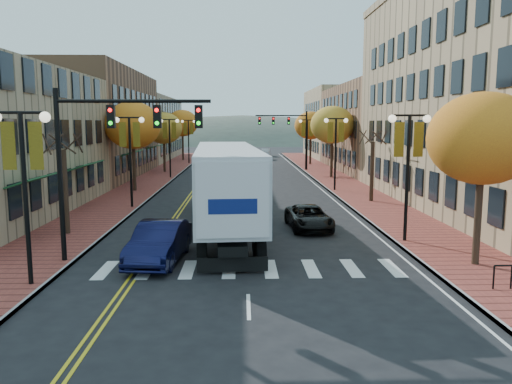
{
  "coord_description": "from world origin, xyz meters",
  "views": [
    {
      "loc": [
        -0.19,
        -16.84,
        5.66
      ],
      "look_at": [
        0.51,
        8.05,
        2.2
      ],
      "focal_mm": 35.0,
      "sensor_mm": 36.0,
      "label": 1
    }
  ],
  "objects": [
    {
      "name": "car_far_oncoming",
      "position": [
        3.87,
        67.75,
        0.67
      ],
      "size": [
        1.92,
        4.21,
        1.34
      ],
      "primitive_type": "imported",
      "rotation": [
        0.0,
        0.0,
        3.01
      ],
      "color": "#ACABB3",
      "rests_on": "ground"
    },
    {
      "name": "tree_right_a",
      "position": [
        9.0,
        2.0,
        5.05
      ],
      "size": [
        4.16,
        4.16,
        6.69
      ],
      "color": "#382619",
      "rests_on": "sidewalk_right"
    },
    {
      "name": "ground",
      "position": [
        0.0,
        0.0,
        0.0
      ],
      "size": [
        200.0,
        200.0,
        0.0
      ],
      "primitive_type": "plane",
      "color": "black",
      "rests_on": "ground"
    },
    {
      "name": "tree_right_c",
      "position": [
        9.0,
        34.0,
        5.45
      ],
      "size": [
        4.48,
        4.48,
        7.21
      ],
      "color": "#382619",
      "rests_on": "sidewalk_right"
    },
    {
      "name": "traffic_mast_near",
      "position": [
        -5.48,
        3.0,
        4.92
      ],
      "size": [
        6.1,
        0.35,
        7.0
      ],
      "color": "black",
      "rests_on": "ground"
    },
    {
      "name": "navy_sedan",
      "position": [
        -3.58,
        3.17,
        0.82
      ],
      "size": [
        2.19,
        5.12,
        1.64
      ],
      "primitive_type": "imported",
      "rotation": [
        0.0,
        0.0,
        -0.09
      ],
      "color": "black",
      "rests_on": "ground"
    },
    {
      "name": "building_left_mid",
      "position": [
        -17.0,
        36.0,
        5.5
      ],
      "size": [
        12.0,
        24.0,
        11.0
      ],
      "primitive_type": "cube",
      "color": "brown",
      "rests_on": "ground"
    },
    {
      "name": "lamp_right_c",
      "position": [
        7.5,
        42.0,
        4.29
      ],
      "size": [
        1.96,
        0.36,
        6.05
      ],
      "color": "black",
      "rests_on": "ground"
    },
    {
      "name": "sidewalk_right",
      "position": [
        9.0,
        32.5,
        0.07
      ],
      "size": [
        4.0,
        85.0,
        0.15
      ],
      "primitive_type": "cube",
      "color": "brown",
      "rests_on": "ground"
    },
    {
      "name": "car_far_silver",
      "position": [
        3.3,
        60.33,
        0.63
      ],
      "size": [
        2.06,
        4.44,
        1.26
      ],
      "primitive_type": "imported",
      "rotation": [
        0.0,
        0.0,
        0.07
      ],
      "color": "#999AA0",
      "rests_on": "ground"
    },
    {
      "name": "lamp_left_b",
      "position": [
        -7.5,
        16.0,
        4.29
      ],
      "size": [
        1.96,
        0.36,
        6.05
      ],
      "color": "black",
      "rests_on": "ground"
    },
    {
      "name": "tree_right_b",
      "position": [
        9.0,
        18.0,
        2.25
      ],
      "size": [
        0.28,
        0.28,
        4.2
      ],
      "color": "#382619",
      "rests_on": "sidewalk_right"
    },
    {
      "name": "building_right_mid",
      "position": [
        18.5,
        42.0,
        5.0
      ],
      "size": [
        15.0,
        24.0,
        10.0
      ],
      "primitive_type": "cube",
      "color": "brown",
      "rests_on": "ground"
    },
    {
      "name": "tree_left_c",
      "position": [
        -9.0,
        40.0,
        5.05
      ],
      "size": [
        4.16,
        4.16,
        6.69
      ],
      "color": "#382619",
      "rests_on": "sidewalk_left"
    },
    {
      "name": "car_far_white",
      "position": [
        -1.41,
        51.42,
        0.73
      ],
      "size": [
        2.13,
        4.43,
        1.46
      ],
      "primitive_type": "imported",
      "rotation": [
        0.0,
        0.0,
        -0.1
      ],
      "color": "silver",
      "rests_on": "ground"
    },
    {
      "name": "semi_truck",
      "position": [
        -1.07,
        9.62,
        2.6
      ],
      "size": [
        3.93,
        17.94,
        4.45
      ],
      "rotation": [
        0.0,
        0.0,
        0.06
      ],
      "color": "black",
      "rests_on": "ground"
    },
    {
      "name": "tree_right_d",
      "position": [
        9.0,
        50.0,
        5.29
      ],
      "size": [
        4.35,
        4.35,
        7.0
      ],
      "color": "#382619",
      "rests_on": "sidewalk_right"
    },
    {
      "name": "building_right_far",
      "position": [
        18.5,
        64.0,
        5.5
      ],
      "size": [
        15.0,
        20.0,
        11.0
      ],
      "primitive_type": "cube",
      "color": "#9E8966",
      "rests_on": "ground"
    },
    {
      "name": "tree_left_d",
      "position": [
        -9.0,
        58.0,
        5.6
      ],
      "size": [
        4.61,
        4.61,
        7.42
      ],
      "color": "#382619",
      "rests_on": "sidewalk_left"
    },
    {
      "name": "tree_left_a",
      "position": [
        -9.0,
        8.0,
        2.25
      ],
      "size": [
        0.28,
        0.28,
        4.2
      ],
      "color": "#382619",
      "rests_on": "sidewalk_left"
    },
    {
      "name": "black_suv",
      "position": [
        3.39,
        9.35,
        0.63
      ],
      "size": [
        2.38,
        4.67,
        1.26
      ],
      "primitive_type": "imported",
      "rotation": [
        0.0,
        0.0,
        0.06
      ],
      "color": "black",
      "rests_on": "ground"
    },
    {
      "name": "lamp_left_c",
      "position": [
        -7.5,
        34.0,
        4.29
      ],
      "size": [
        1.96,
        0.36,
        6.05
      ],
      "color": "black",
      "rests_on": "ground"
    },
    {
      "name": "building_left_far",
      "position": [
        -17.0,
        61.0,
        4.75
      ],
      "size": [
        12.0,
        26.0,
        9.5
      ],
      "primitive_type": "cube",
      "color": "#9E8966",
      "rests_on": "ground"
    },
    {
      "name": "tree_left_b",
      "position": [
        -9.0,
        24.0,
        5.45
      ],
      "size": [
        4.48,
        4.48,
        7.21
      ],
      "color": "#382619",
      "rests_on": "sidewalk_left"
    },
    {
      "name": "lamp_left_a",
      "position": [
        -7.5,
        0.0,
        4.29
      ],
      "size": [
        1.96,
        0.36,
        6.05
      ],
      "color": "black",
      "rests_on": "ground"
    },
    {
      "name": "lamp_left_d",
      "position": [
        -7.5,
        52.0,
        4.29
      ],
      "size": [
        1.96,
        0.36,
        6.05
      ],
      "color": "black",
      "rests_on": "ground"
    },
    {
      "name": "traffic_mast_far",
      "position": [
        5.48,
        42.0,
        4.92
      ],
      "size": [
        6.1,
        0.34,
        7.0
      ],
      "color": "black",
      "rests_on": "ground"
    },
    {
      "name": "lamp_right_a",
      "position": [
        7.5,
        6.0,
        4.29
      ],
      "size": [
        1.96,
        0.36,
        6.05
      ],
      "color": "black",
      "rests_on": "ground"
    },
    {
      "name": "lamp_right_b",
      "position": [
        7.5,
        24.0,
        4.29
      ],
      "size": [
        1.96,
        0.36,
        6.05
      ],
      "color": "black",
      "rests_on": "ground"
    },
    {
      "name": "sidewalk_left",
      "position": [
        -9.0,
        32.5,
        0.07
      ],
      "size": [
        4.0,
        85.0,
        0.15
      ],
      "primitive_type": "cube",
      "color": "brown",
      "rests_on": "ground"
    }
  ]
}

